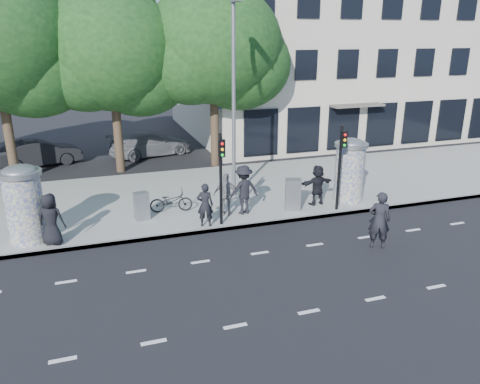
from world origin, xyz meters
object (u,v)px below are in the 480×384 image
object	(u,v)px
street_lamp	(234,87)
cabinet_right	(293,195)
ped_f	(317,185)
ped_e	(226,195)
bicycle	(171,201)
ped_a	(51,220)
ad_column_right	(350,168)
traffic_pole_far	(341,159)
man_road	(379,220)
cabinet_left	(142,206)
car_mid	(39,153)
ped_d	(244,190)
traffic_pole_near	(221,170)
ad_column_left	(24,202)
car_right	(151,144)
ped_b	(205,205)

from	to	relation	value
street_lamp	cabinet_right	world-z (taller)	street_lamp
cabinet_right	ped_f	bearing A→B (deg)	32.40
ped_e	bicycle	size ratio (longest dim) A/B	1.01
street_lamp	ped_a	bearing A→B (deg)	-159.31
ad_column_right	traffic_pole_far	distance (m)	1.52
street_lamp	bicycle	size ratio (longest dim) A/B	4.81
street_lamp	man_road	xyz separation A→B (m)	(3.11, -6.04, -3.81)
traffic_pole_far	ped_f	world-z (taller)	traffic_pole_far
ped_e	cabinet_left	world-z (taller)	ped_e
traffic_pole_far	car_mid	distance (m)	16.43
ped_e	cabinet_left	xyz separation A→B (m)	(-3.16, 0.58, -0.30)
ped_e	ped_d	bearing A→B (deg)	-158.29
ped_f	traffic_pole_near	bearing A→B (deg)	5.64
ped_d	cabinet_right	world-z (taller)	ped_d
traffic_pole_near	ped_a	bearing A→B (deg)	178.80
traffic_pole_near	ped_e	size ratio (longest dim) A/B	2.03
ad_column_left	ped_a	distance (m)	1.11
cabinet_left	car_right	distance (m)	10.52
man_road	traffic_pole_far	bearing A→B (deg)	-69.15
ped_f	cabinet_right	distance (m)	1.24
ped_b	car_right	xyz separation A→B (m)	(-0.32, 11.74, -0.27)
bicycle	ped_d	bearing A→B (deg)	-103.86
ped_d	ad_column_left	bearing A→B (deg)	-8.54
traffic_pole_near	ped_d	distance (m)	1.79
cabinet_left	ped_f	bearing A→B (deg)	-16.17
ad_column_left	car_mid	xyz separation A→B (m)	(-0.37, 10.66, -0.82)
man_road	car_right	size ratio (longest dim) A/B	0.41
street_lamp	ped_e	world-z (taller)	street_lamp
street_lamp	cabinet_right	xyz separation A→B (m)	(1.72, -2.25, -4.01)
car_mid	ad_column_left	bearing A→B (deg)	165.02
man_road	bicycle	xyz separation A→B (m)	(-6.03, 5.10, -0.40)
ped_b	bicycle	distance (m)	2.09
ad_column_left	ped_b	xyz separation A→B (m)	(6.00, -0.65, -0.57)
bicycle	traffic_pole_near	bearing A→B (deg)	-133.26
ad_column_right	car_mid	xyz separation A→B (m)	(-12.77, 10.46, -0.82)
ped_b	cabinet_left	distance (m)	2.54
man_road	ad_column_left	bearing A→B (deg)	6.72
ad_column_left	ad_column_right	size ratio (longest dim) A/B	1.00
cabinet_right	car_right	world-z (taller)	cabinet_right
ad_column_right	ped_e	distance (m)	5.38
traffic_pole_far	cabinet_left	size ratio (longest dim) A/B	3.16
bicycle	car_right	world-z (taller)	car_right
traffic_pole_near	street_lamp	bearing A→B (deg)	63.77
ped_f	cabinet_left	distance (m)	7.06
ad_column_left	cabinet_right	world-z (taller)	ad_column_left
ped_d	traffic_pole_near	bearing A→B (deg)	26.92
ad_column_right	ped_d	size ratio (longest dim) A/B	1.37
traffic_pole_far	car_right	bearing A→B (deg)	115.85
ped_b	car_right	size ratio (longest dim) A/B	0.34
traffic_pole_far	cabinet_right	size ratio (longest dim) A/B	2.69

